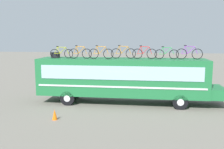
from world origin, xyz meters
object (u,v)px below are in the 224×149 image
rooftop_bicycle_2 (80,53)px  rooftop_bicycle_6 (167,54)px  rooftop_bicycle_3 (101,53)px  rooftop_bicycle_4 (123,53)px  rooftop_bicycle_5 (144,53)px  rooftop_bicycle_7 (189,53)px  luggage_bag_1 (55,55)px  bus (123,77)px  rooftop_bicycle_1 (61,53)px  traffic_cone (55,115)px

rooftop_bicycle_2 → rooftop_bicycle_6: size_ratio=1.00×
rooftop_bicycle_3 → rooftop_bicycle_4: (1.52, 0.57, 0.00)m
rooftop_bicycle_5 → rooftop_bicycle_7: rooftop_bicycle_7 is taller
rooftop_bicycle_5 → rooftop_bicycle_7: 3.06m
rooftop_bicycle_4 → luggage_bag_1: bearing=179.8°
bus → rooftop_bicycle_1: (-4.51, -0.16, 1.71)m
rooftop_bicycle_1 → rooftop_bicycle_2: rooftop_bicycle_2 is taller
bus → traffic_cone: bus is taller
rooftop_bicycle_1 → rooftop_bicycle_6: 7.51m
rooftop_bicycle_1 → rooftop_bicycle_4: rooftop_bicycle_4 is taller
bus → rooftop_bicycle_3: size_ratio=7.45×
luggage_bag_1 → rooftop_bicycle_1: 0.70m
rooftop_bicycle_1 → traffic_cone: bearing=-77.6°
bus → rooftop_bicycle_3: bearing=-165.2°
rooftop_bicycle_3 → rooftop_bicycle_4: 1.62m
luggage_bag_1 → rooftop_bicycle_2: bearing=-14.6°
rooftop_bicycle_6 → rooftop_bicycle_7: 1.54m
rooftop_bicycle_5 → rooftop_bicycle_7: size_ratio=0.96×
rooftop_bicycle_2 → rooftop_bicycle_3: (1.51, -0.06, 0.00)m
traffic_cone → rooftop_bicycle_2: bearing=81.8°
rooftop_bicycle_4 → rooftop_bicycle_7: (4.56, -0.04, 0.01)m
bus → rooftop_bicycle_4: (-0.04, 0.16, 1.74)m
rooftop_bicycle_1 → rooftop_bicycle_2: size_ratio=1.03×
bus → rooftop_bicycle_1: bearing=-178.0°
rooftop_bicycle_7 → luggage_bag_1: bearing=179.7°
rooftop_bicycle_4 → traffic_cone: (-3.58, -4.36, -3.33)m
bus → traffic_cone: (-3.62, -4.20, -1.60)m
bus → luggage_bag_1: (-5.10, 0.18, 1.54)m
rooftop_bicycle_7 → traffic_cone: 9.81m
rooftop_bicycle_2 → rooftop_bicycle_4: rooftop_bicycle_4 is taller
bus → rooftop_bicycle_5: bearing=1.9°
rooftop_bicycle_6 → traffic_cone: 8.55m
bus → rooftop_bicycle_7: size_ratio=7.32×
bus → rooftop_bicycle_4: size_ratio=7.37×
rooftop_bicycle_2 → rooftop_bicycle_6: (6.06, 0.46, -0.02)m
bus → rooftop_bicycle_6: bearing=1.9°
rooftop_bicycle_3 → traffic_cone: (-2.06, -3.79, -3.33)m
luggage_bag_1 → rooftop_bicycle_2: (2.03, -0.53, 0.19)m
bus → rooftop_bicycle_2: (-3.07, -0.35, 1.73)m
rooftop_bicycle_1 → rooftop_bicycle_4: bearing=4.1°
luggage_bag_1 → rooftop_bicycle_7: 9.63m
bus → traffic_cone: size_ratio=21.23×
rooftop_bicycle_1 → rooftop_bicycle_4: 4.48m
bus → rooftop_bicycle_2: 3.54m
rooftop_bicycle_2 → rooftop_bicycle_7: 7.61m
rooftop_bicycle_5 → rooftop_bicycle_7: bearing=1.4°
luggage_bag_1 → rooftop_bicycle_6: (8.09, -0.08, 0.17)m
rooftop_bicycle_3 → rooftop_bicycle_6: rooftop_bicycle_3 is taller
bus → rooftop_bicycle_5: size_ratio=7.66×
bus → rooftop_bicycle_2: rooftop_bicycle_2 is taller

